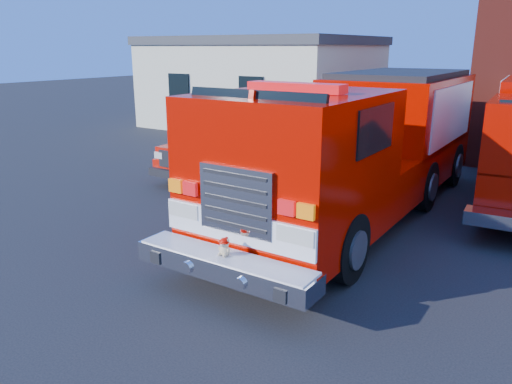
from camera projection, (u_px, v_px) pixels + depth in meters
The scene contains 4 objects.
ground at pixel (288, 238), 10.46m from camera, with size 100.00×100.00×0.00m, color black.
side_building at pixel (263, 81), 25.02m from camera, with size 10.20×8.20×4.35m.
fire_engine at pixel (362, 144), 11.57m from camera, with size 3.10×10.61×3.27m.
pickup_truck at pixel (238, 144), 15.85m from camera, with size 2.12×5.81×1.89m.
Camera 1 is at (4.85, -8.51, 3.85)m, focal length 35.00 mm.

